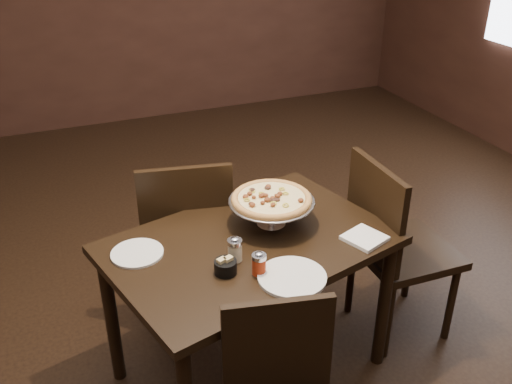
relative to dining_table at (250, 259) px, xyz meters
name	(u,v)px	position (x,y,z in m)	size (l,w,h in m)	color
room	(266,77)	(0.12, 0.12, 0.76)	(6.04, 7.04, 2.84)	black
dining_table	(250,259)	(0.00, 0.00, 0.00)	(1.34, 1.05, 0.74)	black
pizza_stand	(272,199)	(0.14, 0.09, 0.23)	(0.38, 0.38, 0.16)	silver
parmesan_shaker	(235,249)	(-0.11, -0.11, 0.15)	(0.06, 0.06, 0.11)	beige
pepper_flake_shaker	(259,264)	(-0.05, -0.23, 0.14)	(0.06, 0.06, 0.10)	#9B2E0E
packet_caddy	(225,266)	(-0.17, -0.18, 0.13)	(0.09, 0.09, 0.07)	black
napkin_stack	(365,238)	(0.46, -0.18, 0.11)	(0.15, 0.15, 0.02)	white
plate_left	(137,253)	(-0.46, 0.08, 0.10)	(0.22, 0.22, 0.01)	white
plate_near	(292,277)	(0.05, -0.31, 0.10)	(0.27, 0.27, 0.01)	white
serving_spatula	(273,207)	(0.12, 0.03, 0.22)	(0.15, 0.15, 0.02)	silver
chair_far	(187,234)	(-0.15, 0.49, -0.12)	(0.52, 0.52, 0.95)	black
chair_side	(393,243)	(0.76, 0.01, -0.11)	(0.46, 0.46, 0.97)	black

